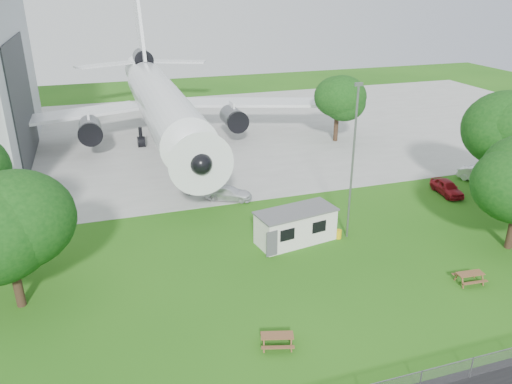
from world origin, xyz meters
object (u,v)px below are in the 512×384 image
object	(u,v)px
picnic_west	(277,346)
airliner	(160,101)
picnic_east	(468,283)
site_cabin	(296,226)

from	to	relation	value
picnic_west	airliner	bearing A→B (deg)	106.50
picnic_west	picnic_east	distance (m)	14.53
airliner	picnic_east	distance (m)	41.26
airliner	picnic_east	xyz separation A→B (m)	(14.89, -38.12, -5.27)
airliner	picnic_west	distance (m)	40.43
site_cabin	picnic_east	world-z (taller)	site_cabin
airliner	site_cabin	world-z (taller)	airliner
airliner	picnic_east	bearing A→B (deg)	-68.66
airliner	site_cabin	bearing A→B (deg)	-78.29
site_cabin	picnic_west	distance (m)	12.36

